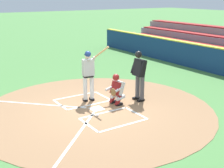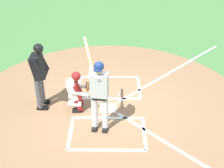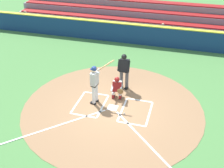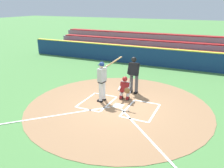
{
  "view_description": "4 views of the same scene",
  "coord_description": "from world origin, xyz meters",
  "px_view_note": "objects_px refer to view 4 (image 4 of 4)",
  "views": [
    {
      "loc": [
        -8.51,
        4.9,
        3.8
      ],
      "look_at": [
        -0.23,
        -0.49,
        0.88
      ],
      "focal_mm": 48.87,
      "sensor_mm": 36.0,
      "label": 1
    },
    {
      "loc": [
        7.25,
        0.17,
        5.23
      ],
      "look_at": [
        0.58,
        0.11,
        1.13
      ],
      "focal_mm": 52.79,
      "sensor_mm": 36.0,
      "label": 2
    },
    {
      "loc": [
        -2.84,
        10.15,
        7.55
      ],
      "look_at": [
        0.17,
        -0.52,
        0.92
      ],
      "focal_mm": 46.54,
      "sensor_mm": 36.0,
      "label": 3
    },
    {
      "loc": [
        -3.61,
        8.45,
        4.28
      ],
      "look_at": [
        0.38,
        -0.18,
        0.92
      ],
      "focal_mm": 36.66,
      "sensor_mm": 36.0,
      "label": 4
    }
  ],
  "objects_px": {
    "plate_umpire": "(134,72)",
    "baseball": "(128,111)",
    "batter": "(102,79)",
    "catcher": "(125,88)"
  },
  "relations": [
    {
      "from": "plate_umpire",
      "to": "baseball",
      "type": "xyz_separation_m",
      "value": [
        -0.54,
        2.08,
        -1.04
      ]
    },
    {
      "from": "batter",
      "to": "plate_umpire",
      "type": "relative_size",
      "value": 1.14
    },
    {
      "from": "plate_umpire",
      "to": "baseball",
      "type": "bearing_deg",
      "value": 104.45
    },
    {
      "from": "baseball",
      "to": "batter",
      "type": "bearing_deg",
      "value": -19.02
    },
    {
      "from": "batter",
      "to": "catcher",
      "type": "xyz_separation_m",
      "value": [
        -0.85,
        -0.64,
        -0.51
      ]
    },
    {
      "from": "plate_umpire",
      "to": "batter",
      "type": "bearing_deg",
      "value": 59.35
    },
    {
      "from": "batter",
      "to": "plate_umpire",
      "type": "bearing_deg",
      "value": -120.65
    },
    {
      "from": "batter",
      "to": "baseball",
      "type": "relative_size",
      "value": 28.76
    },
    {
      "from": "catcher",
      "to": "plate_umpire",
      "type": "relative_size",
      "value": 0.61
    },
    {
      "from": "plate_umpire",
      "to": "baseball",
      "type": "distance_m",
      "value": 2.39
    }
  ]
}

